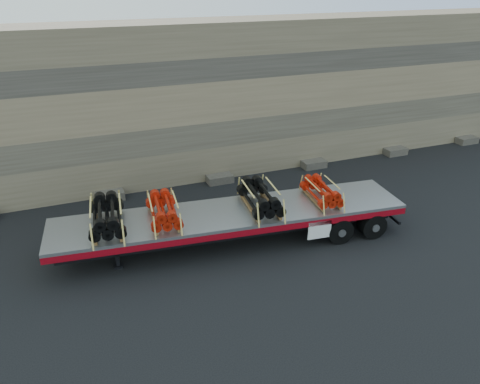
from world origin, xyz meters
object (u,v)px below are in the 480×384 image
Objects in this scene: trailer at (232,227)px; bundle_midfront at (164,211)px; bundle_rear at (322,192)px; bundle_midrear at (260,198)px; bundle_front at (107,217)px.

bundle_midfront is at bearing 180.00° from trailer.
bundle_rear is (5.74, -0.62, -0.03)m from bundle_midfront.
bundle_midrear is at bearing -180.00° from bundle_rear.
bundle_front is 1.84m from bundle_midfront.
trailer is 2.55m from bundle_midfront.
bundle_front is 7.62m from bundle_rear.
bundle_midrear reaches higher than bundle_rear.
bundle_midfront is at bearing -180.00° from bundle_rear.
bundle_midfront is 0.91× the size of bundle_midrear.
bundle_rear is (7.57, -0.82, -0.07)m from bundle_front.
trailer is at bearing 180.00° from bundle_midrear.
bundle_front is at bearing 180.00° from bundle_midfront.
bundle_rear reaches higher than trailer.
bundle_midfront is at bearing 180.00° from bundle_midrear.
bundle_rear is at bearing -0.00° from bundle_front.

